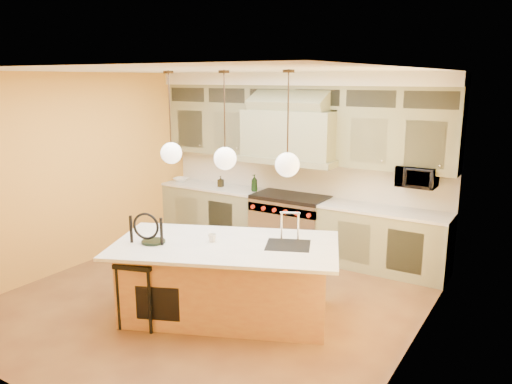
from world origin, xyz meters
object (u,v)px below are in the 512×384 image
Objects in this scene: counter_stool at (141,262)px; microwave at (417,177)px; kitchen_island at (227,278)px; range at (290,223)px.

microwave is (2.27, 3.18, 0.70)m from counter_stool.
microwave is (1.54, 2.50, 0.98)m from kitchen_island.
microwave reaches higher than range.
counter_stool is (-0.32, -3.07, 0.26)m from range.
kitchen_island is 5.43× the size of microwave.
counter_stool is (-0.72, -0.68, 0.28)m from kitchen_island.
counter_stool is 3.97m from microwave.
counter_stool is at bearing -125.46° from microwave.
range is at bearing 66.56° from counter_stool.
range is 0.93× the size of counter_stool.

